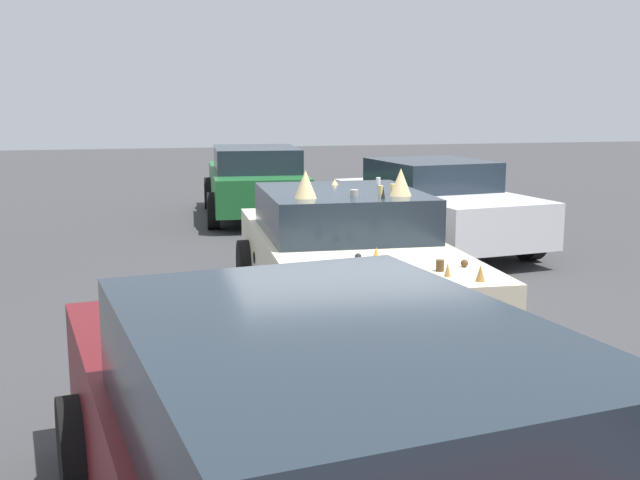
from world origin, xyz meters
TOP-DOWN VIEW (x-y plane):
  - ground_plane at (0.00, 0.00)m, footprint 60.00×60.00m
  - art_car_decorated at (0.06, -0.00)m, footprint 4.74×2.19m
  - parked_sedan_far_left at (7.50, -0.15)m, footprint 4.45×2.20m
  - parked_sedan_behind_right at (-4.61, 1.45)m, footprint 4.73×2.46m
  - parked_sedan_near_right at (3.64, -2.40)m, footprint 4.34×2.42m

SIDE VIEW (x-z plane):
  - ground_plane at x=0.00m, z-range 0.00..0.00m
  - art_car_decorated at x=0.06m, z-range -0.13..1.53m
  - parked_sedan_near_right at x=3.64m, z-range 0.01..1.40m
  - parked_sedan_far_left at x=7.50m, z-range 0.02..1.44m
  - parked_sedan_behind_right at x=-4.61m, z-range 0.01..1.51m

